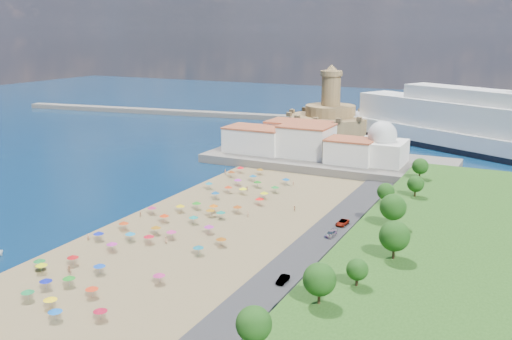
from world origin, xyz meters
The scene contains 12 objects.
ground centered at (0.00, 0.00, 0.00)m, with size 700.00×700.00×0.00m, color #071938.
terrace centered at (10.00, 73.00, 1.50)m, with size 90.00×36.00×3.00m, color #59544C.
jetty centered at (-12.00, 108.00, 1.20)m, with size 18.00×70.00×2.40m, color #59544C.
breakwater centered at (-110.00, 153.00, 1.30)m, with size 200.00×7.00×2.60m, color #59544C.
waterfront_buildings centered at (-3.05, 73.64, 7.88)m, with size 57.00×29.00×11.00m.
domed_building centered at (30.00, 71.00, 8.97)m, with size 16.00×16.00×15.00m.
fortress centered at (-12.00, 138.00, 6.68)m, with size 40.00×40.00×32.40m.
cruise_ship centered at (56.77, 120.01, 9.20)m, with size 136.54×82.77×31.07m.
beach_parasols centered at (-1.24, -10.76, 2.15)m, with size 31.41×116.59×2.20m.
beachgoers centered at (-0.99, -2.06, 1.10)m, with size 38.99×96.93×1.84m.
parked_cars centered at (36.00, -1.69, 1.36)m, with size 2.60×41.80×1.36m.
hillside_trees centered at (50.04, -11.94, 10.05)m, with size 15.17×108.78×7.54m.
Camera 1 is at (76.80, -122.14, 48.94)m, focal length 40.00 mm.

